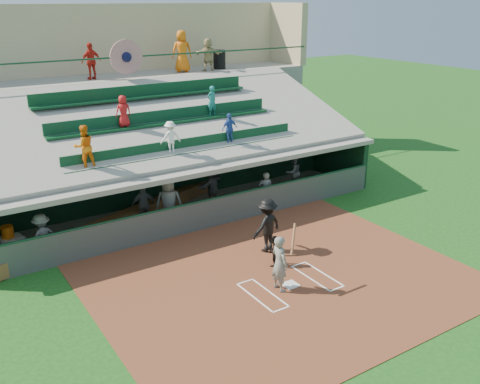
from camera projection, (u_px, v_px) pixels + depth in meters
ground at (290, 286)px, 15.84m from camera, size 100.00×100.00×0.00m
dirt_slab at (280, 278)px, 16.24m from camera, size 11.00×9.00×0.02m
home_plate at (291, 285)px, 15.83m from camera, size 0.43×0.43×0.03m
batters_box_chalk at (291, 285)px, 15.84m from camera, size 2.65×1.85×0.01m
dugout_floor at (186, 213)px, 21.17m from camera, size 16.00×3.50×0.04m
concourse_slab at (120, 124)px, 25.72m from camera, size 20.00×3.00×4.60m
grandstand at (144, 138)px, 23.38m from camera, size 20.40×10.40×7.80m
batter_at_plate at (280, 263)px, 15.33m from camera, size 0.84×0.74×1.95m
catcher at (274, 251)px, 16.84m from camera, size 0.58×0.50×1.01m
home_umpire at (267, 225)px, 17.72m from camera, size 1.31×0.93×1.84m
dugout_bench at (175, 198)px, 22.03m from camera, size 15.35×6.20×0.49m
white_table at (12, 247)px, 17.51m from camera, size 0.85×0.72×0.64m
water_cooler at (7, 232)px, 17.37m from camera, size 0.39×0.39×0.39m
dugout_player_a at (42, 237)px, 17.11m from camera, size 1.15×0.90×1.57m
dugout_player_b at (144, 205)px, 19.77m from camera, size 0.99×0.63×1.57m
dugout_player_c at (169, 203)px, 19.43m from camera, size 1.15×1.01×1.97m
dugout_player_d at (212, 185)px, 21.71m from camera, size 1.62×1.17×1.69m
dugout_player_e at (265, 191)px, 21.28m from camera, size 0.67×0.59×1.55m
dugout_player_f at (293, 172)px, 23.41m from camera, size 0.82×0.65×1.62m
trash_bin at (219, 59)px, 27.38m from camera, size 0.63×0.63×0.94m
concourse_staff_a at (91, 61)px, 23.66m from camera, size 0.99×0.56×1.60m
concourse_staff_b at (182, 51)px, 26.00m from camera, size 1.13×0.92×2.00m
concourse_staff_c at (208, 55)px, 26.44m from camera, size 1.56×0.93×1.60m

